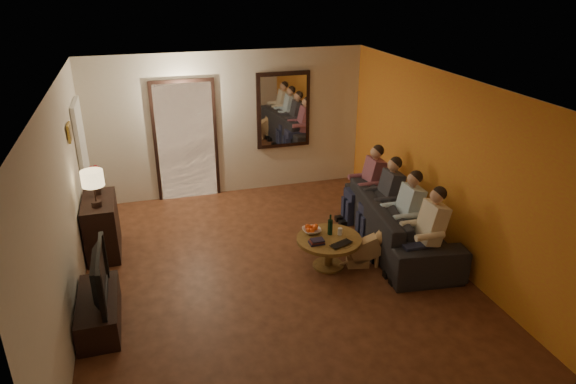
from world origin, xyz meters
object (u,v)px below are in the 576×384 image
object	(u,v)px
tv	(93,276)
laptop	(344,246)
person_a	(426,237)
person_c	(385,201)
bowl	(312,231)
tv_stand	(99,311)
person_d	(369,187)
dresser	(102,226)
wine_bottle	(330,224)
table_lamp	(94,188)
coffee_table	(329,252)
sofa	(399,222)
dog	(365,248)
person_b	(404,218)

from	to	relation	value
tv	laptop	bearing A→B (deg)	-86.73
person_a	person_c	world-z (taller)	same
tv	bowl	bearing A→B (deg)	-76.61
tv_stand	laptop	xyz separation A→B (m)	(3.13, 0.18, 0.28)
person_a	person_d	distance (m)	1.80
dresser	wine_bottle	world-z (taller)	dresser
tv_stand	bowl	world-z (taller)	bowl
table_lamp	person_a	bearing A→B (deg)	-22.05
tv_stand	bowl	xyz separation A→B (m)	(2.85, 0.68, 0.29)
tv	bowl	distance (m)	2.94
person_a	wine_bottle	xyz separation A→B (m)	(-1.10, 0.69, 0.01)
tv_stand	coffee_table	world-z (taller)	coffee_table
sofa	wine_bottle	world-z (taller)	wine_bottle
dog	coffee_table	bearing A→B (deg)	177.62
coffee_table	tv	bearing A→B (deg)	-171.39
bowl	person_c	bearing A→B (deg)	16.33
tv	person_a	bearing A→B (deg)	-91.80
table_lamp	tv	bearing A→B (deg)	-90.00
tv_stand	person_d	size ratio (longest dim) A/B	0.94
person_b	dresser	bearing A→B (deg)	162.56
person_c	person_b	bearing A→B (deg)	-90.00
bowl	dresser	bearing A→B (deg)	158.87
sofa	bowl	distance (m)	1.44
person_a	bowl	xyz separation A→B (m)	(-1.33, 0.81, -0.12)
person_b	bowl	xyz separation A→B (m)	(-1.33, 0.21, -0.12)
person_d	coffee_table	world-z (taller)	person_d
bowl	laptop	size ratio (longest dim) A/B	0.79
tv_stand	tv	world-z (taller)	tv
table_lamp	tv_stand	bearing A→B (deg)	-90.00
dresser	person_a	distance (m)	4.60
person_a	dog	xyz separation A→B (m)	(-0.65, 0.46, -0.32)
person_c	laptop	distance (m)	1.38
dog	wine_bottle	bearing A→B (deg)	165.08
person_d	bowl	world-z (taller)	person_d
tv_stand	person_c	size ratio (longest dim) A/B	0.94
person_a	person_d	world-z (taller)	same
dresser	sofa	xyz separation A→B (m)	(4.28, -1.01, -0.05)
person_a	person_b	distance (m)	0.60
table_lamp	laptop	xyz separation A→B (m)	(3.13, -1.38, -0.65)
person_c	wine_bottle	size ratio (longest dim) A/B	3.87
table_lamp	person_b	world-z (taller)	table_lamp
sofa	laptop	world-z (taller)	sofa
tv	laptop	world-z (taller)	tv
person_a	dog	bearing A→B (deg)	144.72
dresser	tv_stand	world-z (taller)	dresser
dresser	bowl	world-z (taller)	dresser
person_d	wine_bottle	distance (m)	1.56
table_lamp	wine_bottle	size ratio (longest dim) A/B	1.74
coffee_table	laptop	world-z (taller)	laptop
person_a	bowl	world-z (taller)	person_a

